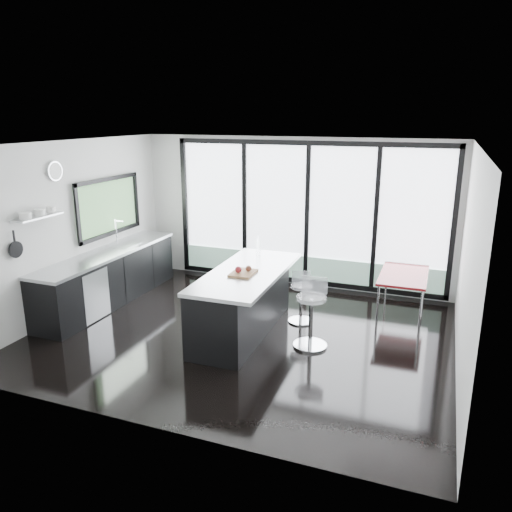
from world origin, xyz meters
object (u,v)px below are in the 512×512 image
at_px(bar_stool_near, 311,321).
at_px(red_table, 402,294).
at_px(bar_stool_far, 301,303).
at_px(island, 242,301).

bearing_deg(bar_stool_near, red_table, 56.13).
xyz_separation_m(bar_stool_far, red_table, (1.46, 0.91, 0.03)).
height_order(bar_stool_near, red_table, bar_stool_near).
xyz_separation_m(bar_stool_near, bar_stool_far, (-0.37, 0.80, -0.07)).
relative_size(island, bar_stool_near, 3.15).
bearing_deg(bar_stool_near, bar_stool_far, 113.59).
distance_m(bar_stool_near, red_table, 2.03).
relative_size(bar_stool_far, red_table, 0.48).
bearing_deg(red_table, bar_stool_far, -148.16).
xyz_separation_m(island, bar_stool_near, (1.09, -0.13, -0.11)).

